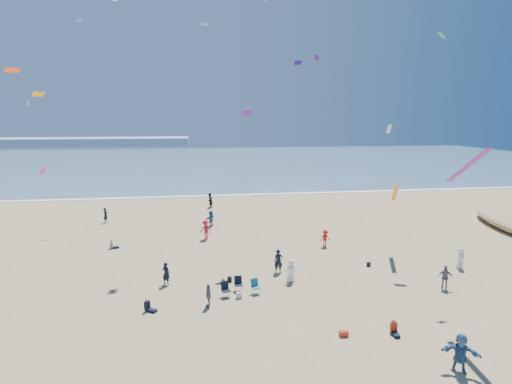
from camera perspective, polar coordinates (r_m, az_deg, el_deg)
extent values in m
cube|color=#476B84|center=(110.07, -7.73, 4.36)|extent=(220.00, 100.00, 0.06)
cube|color=white|center=(60.58, -7.03, -0.55)|extent=(220.00, 1.20, 0.08)
cube|color=#7A8EA8|center=(193.82, -26.24, 6.45)|extent=(110.00, 20.00, 3.20)
imported|color=red|center=(37.15, 9.85, -6.52)|extent=(1.06, 0.69, 1.55)
imported|color=red|center=(39.02, -7.19, -5.37)|extent=(1.39, 1.25, 1.87)
imported|color=slate|center=(30.76, 25.42, -10.94)|extent=(1.05, 0.77, 1.66)
imported|color=black|center=(29.25, -12.73, -11.28)|extent=(0.71, 0.65, 1.63)
imported|color=white|center=(35.19, 27.19, -8.40)|extent=(0.72, 0.93, 1.69)
imported|color=white|center=(29.07, 5.02, -11.16)|extent=(0.92, 0.72, 1.65)
imported|color=#305786|center=(21.90, 27.18, -19.74)|extent=(1.75, 1.30, 1.83)
imported|color=slate|center=(25.65, -6.81, -14.45)|extent=(0.40, 0.89, 1.49)
imported|color=black|center=(47.83, -20.69, -3.11)|extent=(0.59, 0.73, 1.72)
imported|color=black|center=(52.60, -6.65, -1.20)|extent=(1.15, 1.18, 1.92)
imported|color=black|center=(30.60, 3.22, -9.85)|extent=(0.68, 0.47, 1.81)
imported|color=#355C92|center=(43.51, -6.47, -3.78)|extent=(1.32, 1.63, 1.74)
cube|color=silver|center=(26.81, -2.43, -14.53)|extent=(0.35, 0.20, 0.40)
cube|color=black|center=(29.28, -3.80, -12.33)|extent=(0.30, 0.22, 0.38)
cube|color=red|center=(23.22, 12.44, -19.13)|extent=(0.45, 0.30, 0.30)
cube|color=black|center=(33.27, 15.78, -9.90)|extent=(0.28, 0.18, 0.34)
cube|color=white|center=(37.06, 18.47, 8.55)|extent=(0.28, 0.60, 0.70)
cube|color=#F83C10|center=(28.93, -31.47, 14.60)|extent=(0.90, 0.65, 0.36)
cube|color=#C4EA27|center=(53.91, -29.86, 10.93)|extent=(0.22, 0.53, 0.55)
cube|color=#3F1A91|center=(43.08, 6.01, 17.89)|extent=(0.75, 0.71, 0.48)
cube|color=#FFA30E|center=(31.53, -28.68, 12.16)|extent=(0.79, 0.91, 0.30)
cube|color=#E81E53|center=(26.75, -28.13, 2.71)|extent=(0.38, 0.76, 0.52)
cube|color=#5F22A5|center=(32.77, -1.26, 11.28)|extent=(0.81, 0.35, 0.46)
cube|color=purple|center=(45.72, 8.66, 18.44)|extent=(0.63, 0.45, 0.65)
cube|color=blue|center=(33.68, -23.90, 21.50)|extent=(0.65, 0.54, 0.32)
cube|color=green|center=(33.34, 24.99, 19.64)|extent=(0.59, 0.56, 0.48)
cube|color=green|center=(52.17, -6.76, 23.38)|extent=(0.31, 0.49, 0.39)
cube|color=#1FC8D4|center=(44.64, -7.37, 22.67)|extent=(0.68, 0.26, 0.37)
cube|color=#712493|center=(24.66, 28.00, 3.31)|extent=(0.35, 3.14, 2.21)
cube|color=orange|center=(35.58, 19.24, -0.15)|extent=(0.35, 2.64, 1.87)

